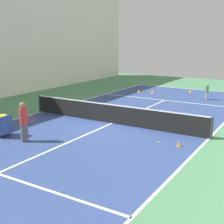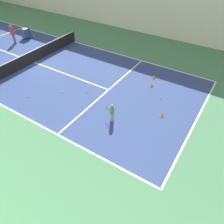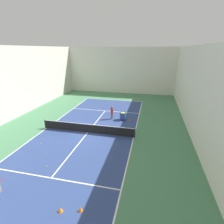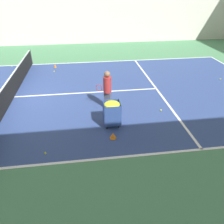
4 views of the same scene
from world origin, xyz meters
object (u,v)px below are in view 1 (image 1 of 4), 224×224
coach_at_net (24,119)px  ball_cart (1,121)px  player_near_baseline (207,90)px  training_cone_1 (179,144)px  training_cone_0 (153,92)px  tennis_net (112,114)px

coach_at_net → ball_cart: bearing=116.4°
player_near_baseline → training_cone_1: 10.29m
player_near_baseline → training_cone_0: 4.24m
tennis_net → coach_at_net: coach_at_net is taller
coach_at_net → training_cone_1: bearing=-38.6°
ball_cart → training_cone_0: 13.29m
training_cone_0 → training_cone_1: training_cone_0 is taller
tennis_net → training_cone_0: (1.86, -9.02, -0.38)m
training_cone_0 → training_cone_1: size_ratio=1.25×
tennis_net → training_cone_0: size_ratio=36.02×
coach_at_net → training_cone_1: (-5.55, -2.65, -0.82)m
coach_at_net → ball_cart: coach_at_net is taller
training_cone_0 → training_cone_1: 12.06m
player_near_baseline → ball_cart: (5.26, 12.81, 0.04)m
coach_at_net → training_cone_1: size_ratio=7.52×
player_near_baseline → ball_cart: 13.85m
tennis_net → player_near_baseline: 8.91m
tennis_net → training_cone_1: bearing=158.7°
training_cone_1 → coach_at_net: bearing=25.5°
tennis_net → training_cone_0: bearing=-78.4°
coach_at_net → training_cone_0: bearing=27.0°
training_cone_0 → coach_at_net: bearing=91.2°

